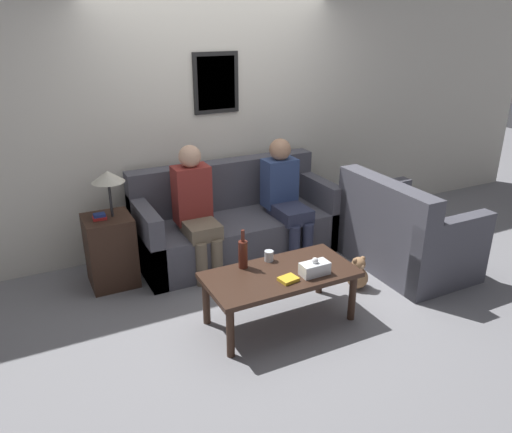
{
  "coord_description": "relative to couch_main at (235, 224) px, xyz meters",
  "views": [
    {
      "loc": [
        -1.94,
        -3.84,
        2.34
      ],
      "look_at": [
        -0.1,
        -0.18,
        0.67
      ],
      "focal_mm": 35.0,
      "sensor_mm": 36.0,
      "label": 1
    }
  ],
  "objects": [
    {
      "name": "drinking_glass",
      "position": [
        -0.19,
        -1.11,
        0.17
      ],
      "size": [
        0.08,
        0.08,
        0.09
      ],
      "color": "silver",
      "rests_on": "coffee_table"
    },
    {
      "name": "book_stack",
      "position": [
        -0.22,
        -1.47,
        0.14
      ],
      "size": [
        0.15,
        0.13,
        0.03
      ],
      "color": "gold",
      "rests_on": "coffee_table"
    },
    {
      "name": "couch_main",
      "position": [
        0.0,
        0.0,
        0.0
      ],
      "size": [
        2.04,
        0.85,
        0.93
      ],
      "color": "#4C4C56",
      "rests_on": "ground_plane"
    },
    {
      "name": "teddy_bear",
      "position": [
        0.69,
        -1.18,
        -0.19
      ],
      "size": [
        0.2,
        0.2,
        0.31
      ],
      "color": "#A87A51",
      "rests_on": "ground_plane"
    },
    {
      "name": "coffee_table",
      "position": [
        -0.21,
        -1.33,
        0.07
      ],
      "size": [
        1.2,
        0.6,
        0.45
      ],
      "color": "#382319",
      "rests_on": "ground_plane"
    },
    {
      "name": "wine_bottle",
      "position": [
        -0.43,
        -1.12,
        0.25
      ],
      "size": [
        0.08,
        0.08,
        0.33
      ],
      "color": "#562319",
      "rests_on": "coffee_table"
    },
    {
      "name": "person_left",
      "position": [
        -0.48,
        -0.19,
        0.35
      ],
      "size": [
        0.34,
        0.57,
        1.23
      ],
      "color": "#756651",
      "rests_on": "ground_plane"
    },
    {
      "name": "side_table_with_lamp",
      "position": [
        -1.28,
        -0.09,
        0.06
      ],
      "size": [
        0.42,
        0.42,
        1.08
      ],
      "color": "#382319",
      "rests_on": "ground_plane"
    },
    {
      "name": "tissue_box",
      "position": [
        0.02,
        -1.47,
        0.18
      ],
      "size": [
        0.23,
        0.12,
        0.15
      ],
      "color": "silver",
      "rests_on": "coffee_table"
    },
    {
      "name": "person_right",
      "position": [
        0.47,
        -0.2,
        0.33
      ],
      "size": [
        0.34,
        0.62,
        1.19
      ],
      "color": "#2D334C",
      "rests_on": "ground_plane"
    },
    {
      "name": "wall_back",
      "position": [
        0.0,
        0.45,
        0.98
      ],
      "size": [
        9.0,
        0.08,
        2.6
      ],
      "color": "silver",
      "rests_on": "ground_plane"
    },
    {
      "name": "couch_side",
      "position": [
        1.34,
        -1.04,
        0.0
      ],
      "size": [
        0.85,
        1.21,
        0.93
      ],
      "rotation": [
        0.0,
        0.0,
        1.57
      ],
      "color": "#4C4C56",
      "rests_on": "ground_plane"
    },
    {
      "name": "ground_plane",
      "position": [
        0.0,
        -0.52,
        -0.32
      ],
      "size": [
        16.0,
        16.0,
        0.0
      ],
      "primitive_type": "plane",
      "color": "gray"
    }
  ]
}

